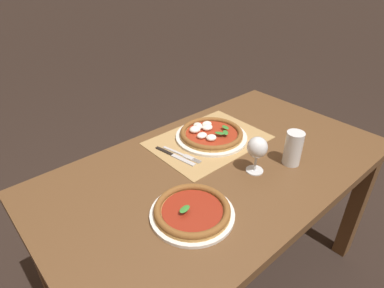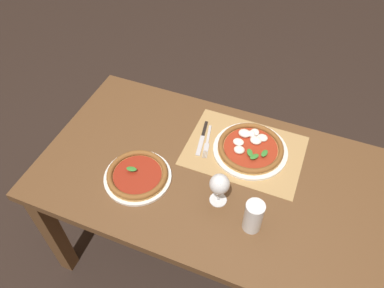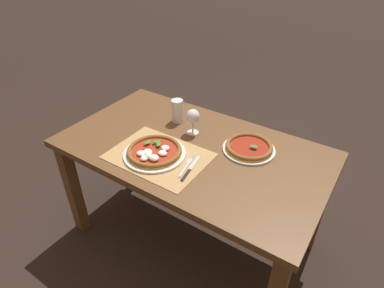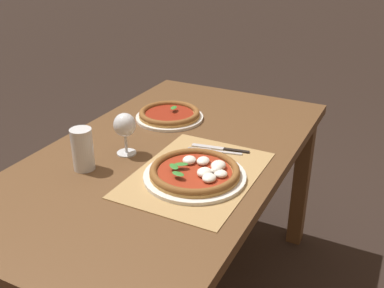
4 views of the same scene
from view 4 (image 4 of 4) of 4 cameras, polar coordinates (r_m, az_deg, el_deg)
dining_table at (r=1.68m, az=-3.21°, el=-4.06°), size 1.48×0.84×0.74m
paper_placemat at (r=1.48m, az=0.55°, el=-3.86°), size 0.52×0.38×0.00m
pizza_near at (r=1.45m, az=0.48°, el=-3.61°), size 0.33×0.33×0.05m
pizza_far at (r=1.91m, az=-2.87°, el=3.74°), size 0.29×0.29×0.04m
wine_glass at (r=1.59m, az=-8.53°, el=2.19°), size 0.08×0.08×0.16m
pint_glass at (r=1.53m, az=-13.71°, el=-0.75°), size 0.07×0.07×0.15m
fork at (r=1.62m, az=2.83°, el=-0.92°), size 0.06×0.20×0.00m
knife at (r=1.64m, az=3.60°, el=-0.58°), size 0.05×0.21×0.01m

